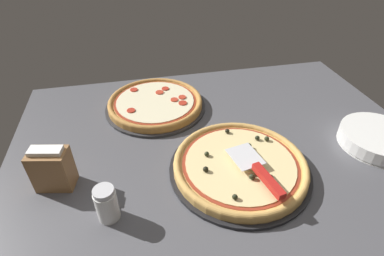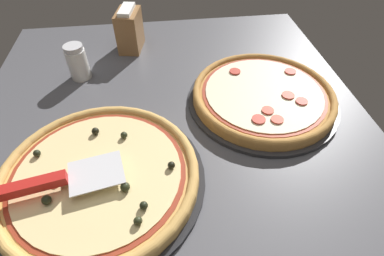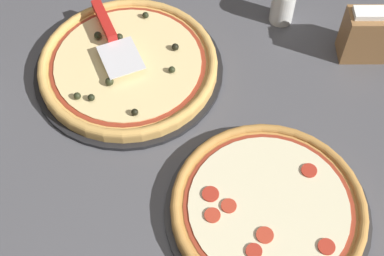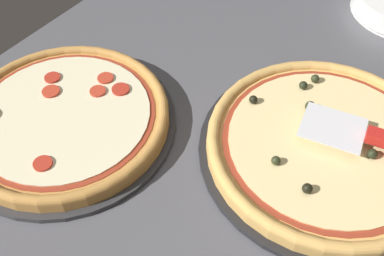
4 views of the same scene
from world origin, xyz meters
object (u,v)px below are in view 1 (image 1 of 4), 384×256
object	(u,v)px
pizza_back	(155,102)
serving_spatula	(262,173)
napkin_holder	(52,168)
plate_stack	(378,139)
parmesan_shaker	(107,204)
pizza_front	(240,164)

from	to	relation	value
pizza_back	serving_spatula	world-z (taller)	serving_spatula
serving_spatula	napkin_holder	size ratio (longest dim) A/B	1.72
serving_spatula	plate_stack	size ratio (longest dim) A/B	0.95
plate_stack	parmesan_shaker	bearing A→B (deg)	-173.02
pizza_back	plate_stack	bearing A→B (deg)	-28.79
pizza_front	napkin_holder	size ratio (longest dim) A/B	2.97
plate_stack	pizza_front	bearing A→B (deg)	-177.74
pizza_back	plate_stack	world-z (taller)	plate_stack
serving_spatula	plate_stack	xyz separation A→B (cm)	(45.69, 9.88, -3.45)
pizza_front	pizza_back	bearing A→B (deg)	117.29
plate_stack	napkin_holder	distance (cm)	101.65
pizza_back	pizza_front	bearing A→B (deg)	-62.71
serving_spatula	parmesan_shaker	bearing A→B (deg)	-178.94
serving_spatula	plate_stack	world-z (taller)	serving_spatula
napkin_holder	pizza_back	bearing A→B (deg)	46.81
plate_stack	parmesan_shaker	world-z (taller)	parmesan_shaker
pizza_front	serving_spatula	xyz separation A→B (cm)	(2.98, -7.96, 3.38)
serving_spatula	parmesan_shaker	xyz separation A→B (cm)	(-41.31, -0.76, -0.92)
pizza_front	serving_spatula	distance (cm)	9.15
pizza_front	serving_spatula	world-z (taller)	serving_spatula
serving_spatula	napkin_holder	distance (cm)	57.46
pizza_front	parmesan_shaker	distance (cm)	39.39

